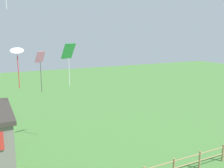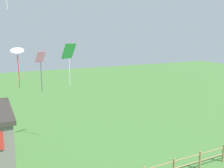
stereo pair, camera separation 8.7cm
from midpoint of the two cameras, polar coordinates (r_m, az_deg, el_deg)
name	(u,v)px [view 1 (the left image)]	position (r m, az deg, el deg)	size (l,w,h in m)	color
kite_pink_diamond	(40,64)	(18.24, -16.19, 4.48)	(0.76, 0.65, 2.92)	pink
kite_white_delta	(17,53)	(16.12, -21.02, 6.72)	(0.89, 0.85, 2.53)	white
kite_green_diamond	(69,55)	(19.79, -10.04, 6.60)	(1.16, 0.98, 3.36)	green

